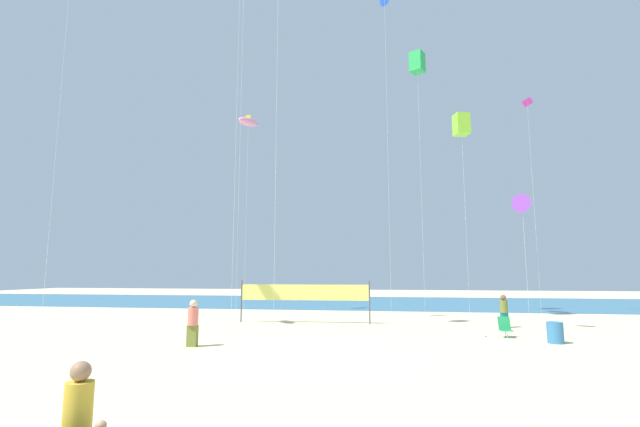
# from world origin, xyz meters

# --- Properties ---
(ground_plane) EXTENTS (120.00, 120.00, 0.00)m
(ground_plane) POSITION_xyz_m (0.00, 0.00, 0.00)
(ground_plane) COLOR beige
(ocean_band) EXTENTS (120.00, 20.00, 0.01)m
(ocean_band) POSITION_xyz_m (0.00, 28.11, 0.00)
(ocean_band) COLOR teal
(ocean_band) RESTS_ON ground
(mother_figure) EXTENTS (0.37, 0.37, 1.64)m
(mother_figure) POSITION_xyz_m (-1.49, -9.89, 0.87)
(mother_figure) COLOR white
(mother_figure) RESTS_ON ground
(beachgoer_coral_shirt) EXTENTS (0.41, 0.41, 1.80)m
(beachgoer_coral_shirt) POSITION_xyz_m (-4.92, 0.94, 0.96)
(beachgoer_coral_shirt) COLOR olive
(beachgoer_coral_shirt) RESTS_ON ground
(beachgoer_olive_shirt) EXTENTS (0.39, 0.39, 1.71)m
(beachgoer_olive_shirt) POSITION_xyz_m (8.62, 9.10, 0.91)
(beachgoer_olive_shirt) COLOR #19727A
(beachgoer_olive_shirt) RESTS_ON ground
(folding_beach_chair) EXTENTS (0.52, 0.65, 0.89)m
(folding_beach_chair) POSITION_xyz_m (7.77, 5.51, 0.47)
(folding_beach_chair) COLOR #1E8C4C
(folding_beach_chair) RESTS_ON ground
(trash_barrel) EXTENTS (0.63, 0.63, 0.85)m
(trash_barrel) POSITION_xyz_m (9.36, 4.06, 0.43)
(trash_barrel) COLOR teal
(trash_barrel) RESTS_ON ground
(volleyball_net) EXTENTS (7.58, 0.24, 2.40)m
(volleyball_net) POSITION_xyz_m (-2.19, 9.60, 1.63)
(volleyball_net) COLOR #4C4C51
(volleyball_net) RESTS_ON ground
(beach_handbag) EXTENTS (0.35, 0.18, 0.28)m
(beach_handbag) POSITION_xyz_m (6.70, 5.52, 0.14)
(beach_handbag) COLOR white
(beach_handbag) RESTS_ON ground
(kite_magenta_diamond) EXTENTS (0.73, 0.72, 15.84)m
(kite_magenta_diamond) POSITION_xyz_m (13.16, 17.87, 15.35)
(kite_magenta_diamond) COLOR silver
(kite_magenta_diamond) RESTS_ON ground
(kite_lime_box) EXTENTS (1.10, 1.10, 13.29)m
(kite_lime_box) POSITION_xyz_m (7.61, 13.42, 12.58)
(kite_lime_box) COLOR silver
(kite_lime_box) RESTS_ON ground
(kite_violet_delta) EXTENTS (1.00, 0.81, 6.93)m
(kite_violet_delta) POSITION_xyz_m (9.63, 8.33, 6.43)
(kite_violet_delta) COLOR silver
(kite_violet_delta) RESTS_ON ground
(kite_pink_inflatable) EXTENTS (1.53, 2.04, 14.91)m
(kite_pink_inflatable) POSITION_xyz_m (-7.82, 15.54, 14.37)
(kite_pink_inflatable) COLOR silver
(kite_pink_inflatable) RESTS_ON ground
(kite_green_box) EXTENTS (1.26, 1.26, 19.16)m
(kite_green_box) POSITION_xyz_m (5.07, 15.95, 18.40)
(kite_green_box) COLOR silver
(kite_green_box) RESTS_ON ground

